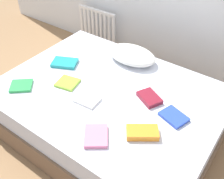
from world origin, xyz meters
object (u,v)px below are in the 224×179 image
Objects in this scene: pillow at (132,55)px; textbook_teal at (65,63)px; textbook_green at (21,86)px; textbook_lime at (68,83)px; bed at (109,111)px; textbook_white at (87,100)px; radiator at (97,25)px; textbook_pink at (96,136)px; textbook_orange at (142,132)px; textbook_blue at (174,117)px; textbook_maroon at (149,98)px.

pillow is 2.10× the size of textbook_teal.
textbook_lime is (0.31, 0.28, -0.00)m from textbook_green.
textbook_lime is (-0.37, -0.14, 0.26)m from bed.
pillow reaches higher than textbook_lime.
textbook_teal reaches higher than bed.
bed is at bearing -32.70° from textbook_teal.
textbook_teal is at bearing 146.56° from textbook_white.
textbook_lime is (-0.27, -0.68, -0.06)m from pillow.
textbook_green is 0.42m from textbook_lime.
radiator is at bearing 106.28° from textbook_lime.
pillow is 2.73× the size of textbook_green.
textbook_green is at bearing -130.59° from textbook_pink.
radiator reaches higher than textbook_green.
textbook_lime is at bearing 161.18° from textbook_white.
textbook_pink is at bearing -63.47° from bed.
pillow is 2.19× the size of textbook_orange.
pillow is at bearing 161.78° from textbook_pink.
textbook_blue reaches higher than bed.
textbook_pink reaches higher than textbook_green.
textbook_pink is (1.34, -1.69, 0.17)m from radiator.
radiator is 1.22m from pillow.
textbook_orange reaches higher than textbook_maroon.
pillow is at bearing 100.61° from bed.
textbook_orange is 0.58m from textbook_white.
bed is 0.68m from textbook_blue.
textbook_maroon is (-0.15, 0.38, -0.01)m from textbook_orange.
textbook_pink reaches higher than textbook_white.
radiator is 3.28× the size of textbook_lime.
textbook_blue is 0.74m from textbook_white.
bed is at bearing -79.39° from pillow.
textbook_teal reaches higher than textbook_pink.
textbook_orange is 1.20m from textbook_green.
textbook_blue is at bearing 3.01° from bed.
textbook_green is (-0.68, -0.43, 0.27)m from bed.
radiator is 2.59× the size of textbook_orange.
textbook_blue is (0.72, -0.50, -0.05)m from pillow.
radiator reaches higher than textbook_lime.
textbook_orange is at bearing -10.06° from textbook_white.
radiator is at bearing 63.33° from textbook_green.
textbook_maroon reaches higher than textbook_lime.
bed is at bearing -47.59° from radiator.
textbook_lime is at bearing -158.64° from bed.
textbook_pink is 1.03× the size of textbook_maroon.
bed is 0.85m from textbook_green.
textbook_maroon is at bearing 32.12° from textbook_white.
radiator is 2.98× the size of textbook_blue.
textbook_orange is (1.60, -1.47, 0.18)m from radiator.
textbook_teal is at bearing -164.55° from textbook_blue.
textbook_green is (-0.58, -0.96, -0.06)m from pillow.
radiator is at bearing 132.41° from bed.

